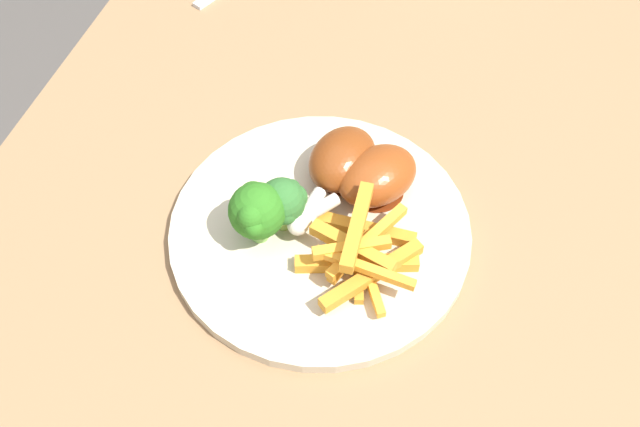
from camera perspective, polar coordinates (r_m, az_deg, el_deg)
The scene contains 7 objects.
dining_table at distance 0.74m, azimuth 2.39°, elevation -7.93°, with size 1.19×0.74×0.73m.
dinner_plate at distance 0.66m, azimuth 0.00°, elevation -1.32°, with size 0.27×0.27×0.01m, color beige.
broccoli_floret_front at distance 0.63m, azimuth -2.89°, elevation 0.94°, with size 0.04×0.04×0.05m.
broccoli_floret_middle at distance 0.62m, azimuth -4.95°, elevation 0.15°, with size 0.05×0.05×0.06m.
carrot_fries_pile at distance 0.62m, azimuth 3.19°, elevation -3.00°, with size 0.11×0.11×0.04m.
chicken_drumstick_near at distance 0.66m, azimuth 4.02°, elevation 2.81°, with size 0.12×0.10×0.04m.
chicken_drumstick_far at distance 0.67m, azimuth 1.58°, elevation 3.97°, with size 0.13×0.07×0.04m.
Camera 1 is at (-0.34, -0.07, 1.28)m, focal length 41.17 mm.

